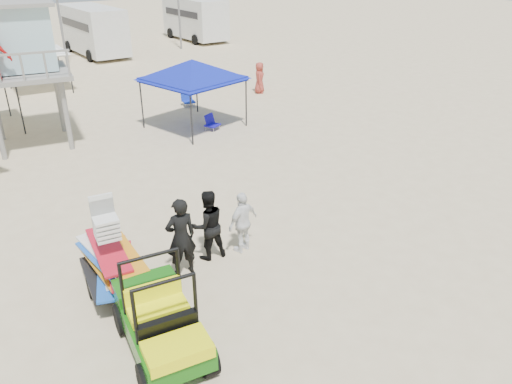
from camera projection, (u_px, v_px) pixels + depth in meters
ground at (319, 302)px, 10.72m from camera, size 140.00×140.00×0.00m
utility_cart at (160, 315)px, 9.01m from camera, size 1.57×2.59×1.85m
surf_trailer at (112, 258)px, 10.73m from camera, size 1.47×2.34×2.05m
man_left at (181, 237)px, 11.25m from camera, size 0.76×0.55×1.94m
man_mid at (208, 225)px, 11.91m from camera, size 0.95×0.79×1.78m
man_right at (243, 222)px, 12.22m from camera, size 1.00×0.58×1.60m
lifeguard_tower at (13, 44)px, 17.77m from camera, size 3.66×3.66×5.06m
canopy_blue at (192, 63)px, 20.09m from camera, size 3.86×3.86×3.24m
canopy_white_c at (32, 40)px, 25.47m from camera, size 3.05×3.05×3.20m
beach_chair_b at (211, 122)px, 20.81m from camera, size 0.70×0.77×0.64m
beach_chair_c at (188, 99)px, 23.96m from camera, size 0.65×0.70×0.64m
rv_mid_right at (93, 29)px, 34.90m from camera, size 2.64×7.00×3.25m
rv_far_right at (195, 17)px, 40.74m from camera, size 2.64×6.60×3.25m
light_pole_left at (57, 1)px, 30.18m from camera, size 0.14×0.14×8.00m
distant_beachgoers at (21, 101)px, 21.66m from camera, size 16.36×6.81×1.78m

